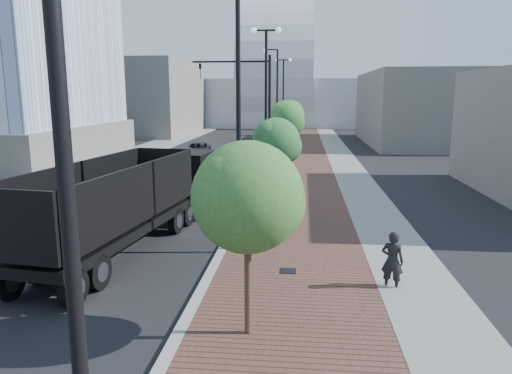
# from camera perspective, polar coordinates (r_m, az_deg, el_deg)

# --- Properties ---
(sidewalk) EXTENTS (7.00, 140.00, 0.12)m
(sidewalk) POSITION_cam_1_polar(r_m,az_deg,el_deg) (46.48, 6.47, 4.19)
(sidewalk) COLOR #4C2D23
(sidewalk) RESTS_ON ground
(concrete_strip) EXTENTS (2.40, 140.00, 0.13)m
(concrete_strip) POSITION_cam_1_polar(r_m,az_deg,el_deg) (46.60, 9.80, 4.12)
(concrete_strip) COLOR slate
(concrete_strip) RESTS_ON ground
(curb) EXTENTS (0.30, 140.00, 0.14)m
(curb) POSITION_cam_1_polar(r_m,az_deg,el_deg) (46.56, 2.15, 4.27)
(curb) COLOR gray
(curb) RESTS_ON ground
(west_sidewalk) EXTENTS (4.00, 140.00, 0.12)m
(west_sidewalk) POSITION_cam_1_polar(r_m,az_deg,el_deg) (49.08, -13.22, 4.33)
(west_sidewalk) COLOR slate
(west_sidewalk) RESTS_ON ground
(dump_truck) EXTENTS (4.07, 13.53, 3.29)m
(dump_truck) POSITION_cam_1_polar(r_m,az_deg,el_deg) (20.22, -11.75, -1.10)
(dump_truck) COLOR black
(dump_truck) RESTS_ON ground
(white_sedan) EXTENTS (1.97, 4.47, 1.43)m
(white_sedan) POSITION_cam_1_polar(r_m,az_deg,el_deg) (30.43, -9.23, 1.74)
(white_sedan) COLOR silver
(white_sedan) RESTS_ON ground
(dark_car_mid) EXTENTS (2.53, 4.68, 1.25)m
(dark_car_mid) POSITION_cam_1_polar(r_m,az_deg,el_deg) (43.55, -6.97, 4.46)
(dark_car_mid) COLOR black
(dark_car_mid) RESTS_ON ground
(dark_car_far) EXTENTS (3.36, 4.99, 1.34)m
(dark_car_far) POSITION_cam_1_polar(r_m,az_deg,el_deg) (48.70, -0.39, 5.29)
(dark_car_far) COLOR black
(dark_car_far) RESTS_ON ground
(pedestrian) EXTENTS (0.75, 0.63, 1.75)m
(pedestrian) POSITION_cam_1_polar(r_m,az_deg,el_deg) (14.32, 15.99, -8.50)
(pedestrian) COLOR black
(pedestrian) RESTS_ON ground
(streetlight_0) EXTENTS (1.72, 0.56, 9.28)m
(streetlight_0) POSITION_cam_1_polar(r_m,az_deg,el_deg) (4.75, -21.85, 1.25)
(streetlight_0) COLOR black
(streetlight_0) RESTS_ON ground
(streetlight_1) EXTENTS (1.44, 0.56, 9.21)m
(streetlight_1) POSITION_cam_1_polar(r_m,az_deg,el_deg) (16.36, -2.49, 6.76)
(streetlight_1) COLOR black
(streetlight_1) RESTS_ON ground
(streetlight_2) EXTENTS (1.72, 0.56, 9.28)m
(streetlight_2) POSITION_cam_1_polar(r_m,az_deg,el_deg) (28.24, 1.19, 9.54)
(streetlight_2) COLOR black
(streetlight_2) RESTS_ON ground
(streetlight_3) EXTENTS (1.44, 0.56, 9.21)m
(streetlight_3) POSITION_cam_1_polar(r_m,az_deg,el_deg) (40.23, 2.37, 9.31)
(streetlight_3) COLOR black
(streetlight_3) RESTS_ON ground
(streetlight_4) EXTENTS (1.72, 0.56, 9.28)m
(streetlight_4) POSITION_cam_1_polar(r_m,az_deg,el_deg) (52.20, 3.26, 10.22)
(streetlight_4) COLOR black
(streetlight_4) RESTS_ON ground
(traffic_mast) EXTENTS (5.09, 0.20, 8.00)m
(traffic_mast) POSITION_cam_1_polar(r_m,az_deg,el_deg) (31.31, -0.04, 9.99)
(traffic_mast) COLOR black
(traffic_mast) RESTS_ON ground
(tree_0) EXTENTS (2.52, 2.50, 4.59)m
(tree_0) POSITION_cam_1_polar(r_m,az_deg,el_deg) (10.48, -0.75, -1.25)
(tree_0) COLOR #382619
(tree_0) RESTS_ON ground
(tree_1) EXTENTS (2.23, 2.16, 4.55)m
(tree_1) POSITION_cam_1_polar(r_m,az_deg,el_deg) (21.31, 2.54, 5.37)
(tree_1) COLOR #382619
(tree_1) RESTS_ON ground
(tree_2) EXTENTS (2.56, 2.55, 5.15)m
(tree_2) POSITION_cam_1_polar(r_m,az_deg,el_deg) (33.24, 3.68, 8.10)
(tree_2) COLOR #382619
(tree_2) RESTS_ON ground
(tree_3) EXTENTS (2.51, 2.49, 5.04)m
(tree_3) POSITION_cam_1_polar(r_m,az_deg,el_deg) (45.22, 4.22, 8.77)
(tree_3) COLOR #382619
(tree_3) RESTS_ON ground
(convention_center) EXTENTS (50.00, 30.00, 50.00)m
(convention_center) POSITION_cam_1_polar(r_m,az_deg,el_deg) (91.28, 2.66, 11.32)
(convention_center) COLOR #A3A6AD
(convention_center) RESTS_ON ground
(commercial_block_nw) EXTENTS (14.00, 20.00, 10.00)m
(commercial_block_nw) POSITION_cam_1_polar(r_m,az_deg,el_deg) (69.97, -13.62, 10.29)
(commercial_block_nw) COLOR #64605A
(commercial_block_nw) RESTS_ON ground
(commercial_block_ne) EXTENTS (12.00, 22.00, 8.00)m
(commercial_block_ne) POSITION_cam_1_polar(r_m,az_deg,el_deg) (57.71, 19.09, 8.91)
(commercial_block_ne) COLOR #625F58
(commercial_block_ne) RESTS_ON ground
(utility_cover_1) EXTENTS (0.50, 0.50, 0.02)m
(utility_cover_1) POSITION_cam_1_polar(r_m,az_deg,el_deg) (15.16, 3.85, -9.97)
(utility_cover_1) COLOR black
(utility_cover_1) RESTS_ON sidewalk
(utility_cover_2) EXTENTS (0.50, 0.50, 0.02)m
(utility_cover_2) POSITION_cam_1_polar(r_m,az_deg,el_deg) (25.73, 4.63, -1.17)
(utility_cover_2) COLOR black
(utility_cover_2) RESTS_ON sidewalk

